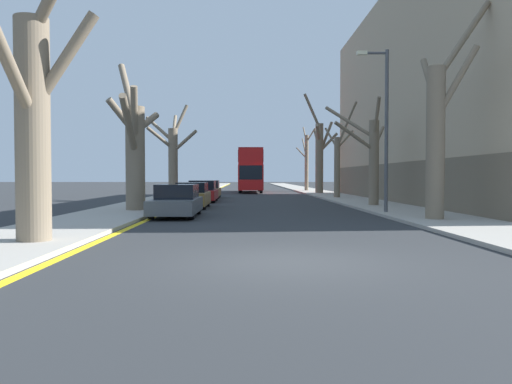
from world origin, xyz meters
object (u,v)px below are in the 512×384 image
object	(u,v)px
parked_car_2	(203,192)
street_tree_right_3	(320,153)
parked_car_0	(177,201)
lamp_post	(384,122)
street_tree_left_0	(34,121)
street_tree_right_2	(338,162)
street_tree_right_1	(371,156)
street_tree_left_2	(173,157)
street_tree_right_4	(306,160)
street_tree_left_1	(134,148)
parked_car_3	(209,190)
double_decker_bus	(250,168)
parked_car_1	(192,196)
street_tree_right_0	(438,132)

from	to	relation	value
parked_car_2	street_tree_right_3	bearing A→B (deg)	55.19
parked_car_0	lamp_post	world-z (taller)	lamp_post
street_tree_left_0	street_tree_right_2	bearing A→B (deg)	64.71
street_tree_right_1	street_tree_left_2	bearing A→B (deg)	147.86
street_tree_right_1	street_tree_right_4	xyz separation A→B (m)	(0.01, 29.53, 0.78)
street_tree_left_1	parked_car_3	distance (m)	15.82
street_tree_left_1	parked_car_0	size ratio (longest dim) A/B	1.58
parked_car_3	lamp_post	bearing A→B (deg)	-62.42
parked_car_2	street_tree_right_4	bearing A→B (deg)	67.51
street_tree_left_2	street_tree_right_2	size ratio (longest dim) A/B	0.95
double_decker_bus	parked_car_2	bearing A→B (deg)	-99.46
street_tree_right_1	parked_car_1	xyz separation A→B (m)	(-9.74, -0.47, -2.15)
parked_car_0	street_tree_left_2	bearing A→B (deg)	98.99
street_tree_left_0	street_tree_right_0	bearing A→B (deg)	26.79
street_tree_left_2	parked_car_3	xyz separation A→B (m)	(2.18, 4.11, -2.41)
street_tree_right_2	double_decker_bus	world-z (taller)	street_tree_right_2
street_tree_left_0	street_tree_right_3	size ratio (longest dim) A/B	0.69
street_tree_right_1	street_tree_right_4	world-z (taller)	street_tree_right_4
street_tree_right_2	parked_car_2	distance (m)	10.87
street_tree_left_2	street_tree_right_1	xyz separation A→B (m)	(11.92, -7.49, -0.26)
street_tree_right_4	double_decker_bus	size ratio (longest dim) A/B	0.67
street_tree_left_0	double_decker_bus	size ratio (longest dim) A/B	0.59
street_tree_right_2	lamp_post	distance (m)	15.73
double_decker_bus	lamp_post	xyz separation A→B (m)	(5.56, -31.51, 1.50)
street_tree_left_2	street_tree_right_0	world-z (taller)	street_tree_right_0
street_tree_right_3	parked_car_0	size ratio (longest dim) A/B	2.06
parked_car_0	parked_car_1	world-z (taller)	parked_car_1
double_decker_bus	parked_car_2	distance (m)	20.43
street_tree_left_0	lamp_post	distance (m)	14.72
street_tree_left_2	street_tree_right_3	size ratio (longest dim) A/B	0.71
parked_car_3	street_tree_right_1	bearing A→B (deg)	-49.97
street_tree_left_0	street_tree_right_3	bearing A→B (deg)	71.18
street_tree_right_4	street_tree_left_2	bearing A→B (deg)	-118.42
street_tree_left_0	street_tree_right_1	xyz separation A→B (m)	(11.90, 15.10, -0.19)
street_tree_left_0	parked_car_0	xyz separation A→B (m)	(2.16, 8.80, -2.36)
double_decker_bus	lamp_post	world-z (taller)	lamp_post
street_tree_left_0	street_tree_left_2	xyz separation A→B (m)	(-0.02, 22.59, 0.07)
street_tree_left_2	street_tree_right_2	xyz separation A→B (m)	(11.98, 2.71, -0.27)
street_tree_left_0	parked_car_0	distance (m)	9.36
street_tree_right_2	street_tree_left_2	bearing A→B (deg)	-167.24
parked_car_2	street_tree_right_2	bearing A→B (deg)	23.23
street_tree_right_3	double_decker_bus	bearing A→B (deg)	138.06
street_tree_left_2	parked_car_1	xyz separation A→B (m)	(2.18, -7.96, -2.41)
street_tree_right_2	street_tree_right_3	bearing A→B (deg)	89.56
street_tree_left_0	parked_car_3	distance (m)	26.89
street_tree_right_0	street_tree_right_3	xyz separation A→B (m)	(-0.03, 29.21, 0.58)
street_tree_left_0	street_tree_left_1	xyz separation A→B (m)	(-0.13, 11.22, 0.00)
street_tree_right_0	double_decker_bus	xyz separation A→B (m)	(-6.56, 35.07, -0.75)
street_tree_right_1	street_tree_right_3	distance (m)	20.22
street_tree_right_3	parked_car_2	size ratio (longest dim) A/B	2.07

